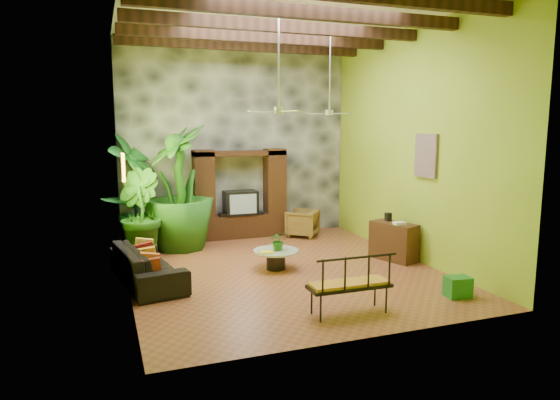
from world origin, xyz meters
name	(u,v)px	position (x,y,z in m)	size (l,w,h in m)	color
ground	(281,269)	(0.00, 0.00, 0.00)	(7.00, 7.00, 0.00)	brown
ceiling	(282,14)	(0.00, 0.00, 5.00)	(6.00, 7.00, 0.02)	silver
back_wall	(236,141)	(0.00, 3.50, 2.50)	(6.00, 0.02, 5.00)	#8CA525
left_wall	(122,150)	(-3.00, 0.00, 2.50)	(0.02, 7.00, 5.00)	#8CA525
right_wall	(411,145)	(3.00, 0.00, 2.50)	(0.02, 7.00, 5.00)	#8CA525
stone_accent_wall	(237,141)	(0.00, 3.44, 2.50)	(5.98, 0.10, 4.98)	#313338
ceiling_beams	(282,27)	(0.00, 0.00, 4.78)	(5.95, 5.36, 0.22)	black
entertainment_center	(240,201)	(0.00, 3.14, 0.97)	(2.40, 0.55, 2.30)	black
ceiling_fan_front	(279,99)	(-0.20, -0.40, 3.40)	(1.28, 1.28, 1.86)	silver
ceiling_fan_back	(330,104)	(1.60, 1.20, 3.40)	(1.28, 1.28, 1.86)	silver
wall_art_mask	(123,167)	(-2.96, 1.00, 2.10)	(0.06, 0.32, 0.55)	yellow
wall_art_painting	(426,156)	(2.96, -0.60, 2.30)	(0.06, 0.70, 0.90)	#295897
sofa	(147,265)	(-2.65, 0.05, 0.34)	(2.34, 0.91, 0.68)	black
wicker_armchair	(302,223)	(1.57, 2.69, 0.35)	(0.75, 0.77, 0.70)	brown
tall_plant_a	(134,191)	(-2.65, 3.01, 1.37)	(1.44, 0.98, 2.74)	#19621D
tall_plant_b	(138,214)	(-2.65, 1.95, 0.99)	(1.09, 0.88, 1.99)	#27651A
tall_plant_c	(179,188)	(-1.67, 2.45, 1.47)	(1.64, 1.64, 2.93)	#236119
coffee_table	(276,257)	(-0.09, 0.07, 0.26)	(0.92, 0.92, 0.40)	black
centerpiece_plant	(279,240)	(-0.04, 0.07, 0.60)	(0.36, 0.31, 0.40)	#255D18
yellow_tray	(267,252)	(-0.35, -0.09, 0.41)	(0.26, 0.19, 0.03)	gold
iron_bench	(352,281)	(0.18, -2.68, 0.55)	(1.33, 0.50, 0.57)	black
side_console	(394,241)	(2.56, -0.13, 0.41)	(0.46, 1.03, 0.82)	#362311
green_bin	(458,287)	(2.30, -2.55, 0.18)	(0.41, 0.31, 0.36)	#1C6B1D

